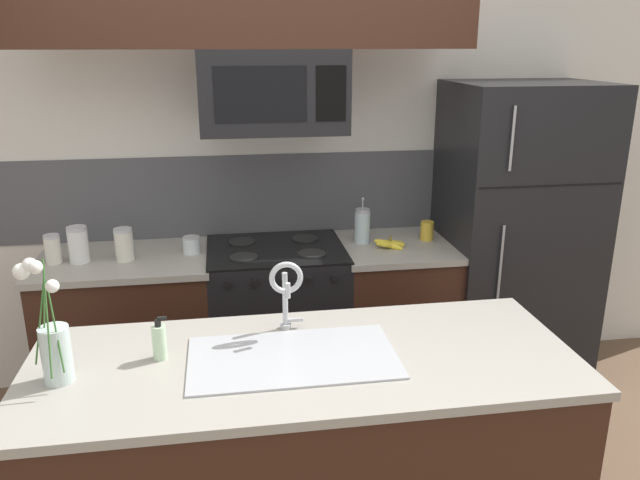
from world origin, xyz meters
TOP-DOWN VIEW (x-y plane):
  - rear_partition at (0.30, 1.28)m, footprint 5.20×0.10m
  - splash_band at (0.00, 1.22)m, footprint 3.15×0.01m
  - back_counter_left at (-0.82, 0.90)m, footprint 0.91×0.65m
  - back_counter_right at (0.69, 0.90)m, footprint 0.65×0.65m
  - stove_range at (0.00, 0.90)m, footprint 0.76×0.64m
  - microwave at (0.00, 0.88)m, footprint 0.74×0.40m
  - refrigerator at (1.42, 0.92)m, footprint 0.83×0.74m
  - storage_jar_tall at (-1.16, 0.87)m, footprint 0.08×0.08m
  - storage_jar_medium at (-1.04, 0.87)m, footprint 0.10×0.10m
  - storage_jar_short at (-0.80, 0.86)m, footprint 0.10×0.10m
  - storage_jar_squat at (-0.46, 0.92)m, footprint 0.09×0.09m
  - banana_bunch at (0.64, 0.84)m, footprint 0.19×0.12m
  - french_press at (0.50, 0.96)m, footprint 0.09×0.09m
  - coffee_tin at (0.89, 0.95)m, footprint 0.08×0.08m
  - island_counter at (-0.01, -0.35)m, footprint 2.01×0.81m
  - kitchen_sink at (-0.05, -0.35)m, footprint 0.76×0.43m
  - sink_faucet at (-0.05, -0.14)m, footprint 0.14×0.14m
  - dish_soap_bottle at (-0.53, -0.27)m, footprint 0.06×0.05m
  - flower_vase at (-0.86, -0.38)m, footprint 0.16×0.18m

SIDE VIEW (x-z plane):
  - island_counter at x=-0.01m, z-range 0.00..0.91m
  - back_counter_left at x=-0.82m, z-range 0.00..0.91m
  - back_counter_right at x=0.69m, z-range 0.00..0.91m
  - stove_range at x=0.00m, z-range 0.00..0.93m
  - kitchen_sink at x=-0.05m, z-range 0.76..0.92m
  - refrigerator at x=1.42m, z-range 0.00..1.81m
  - banana_bunch at x=0.64m, z-range 0.89..0.97m
  - storage_jar_squat at x=-0.46m, z-range 0.91..1.00m
  - coffee_tin at x=0.89m, z-range 0.91..1.02m
  - dish_soap_bottle at x=-0.53m, z-range 0.90..1.06m
  - storage_jar_tall at x=-1.16m, z-range 0.91..1.06m
  - storage_jar_short at x=-0.80m, z-range 0.91..1.08m
  - storage_jar_medium at x=-1.04m, z-range 0.91..1.10m
  - french_press at x=0.50m, z-range 0.88..1.14m
  - flower_vase at x=-0.86m, z-range 0.81..1.28m
  - sink_faucet at x=-0.05m, z-range 0.95..1.26m
  - splash_band at x=0.00m, z-range 0.91..1.39m
  - rear_partition at x=0.30m, z-range 0.00..2.60m
  - microwave at x=0.00m, z-range 1.57..1.98m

